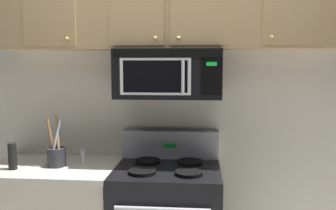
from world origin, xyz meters
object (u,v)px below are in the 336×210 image
at_px(pepper_mill, 12,156).
at_px(over_range_microwave, 169,74).
at_px(utensil_crock_charcoal, 56,155).
at_px(salt_shaker, 83,156).

bearing_deg(pepper_mill, over_range_microwave, 12.29).
height_order(over_range_microwave, pepper_mill, over_range_microwave).
bearing_deg(utensil_crock_charcoal, pepper_mill, -160.03).
height_order(over_range_microwave, salt_shaker, over_range_microwave).
bearing_deg(over_range_microwave, salt_shaker, -177.36).
bearing_deg(pepper_mill, utensil_crock_charcoal, 19.97).
relative_size(over_range_microwave, utensil_crock_charcoal, 2.00).
bearing_deg(utensil_crock_charcoal, over_range_microwave, 9.52).
distance_m(over_range_microwave, utensil_crock_charcoal, 1.01).
bearing_deg(salt_shaker, utensil_crock_charcoal, -146.96).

